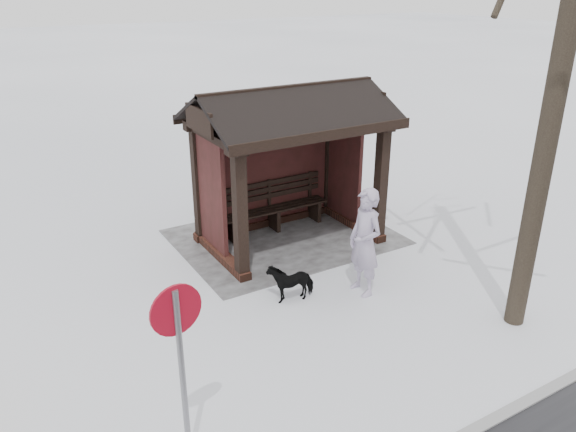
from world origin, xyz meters
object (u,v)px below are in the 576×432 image
object	(u,v)px
road_sign	(178,337)
bus_shelter	(285,133)
pedestrian	(365,242)
dog	(291,281)

from	to	relation	value
road_sign	bus_shelter	bearing A→B (deg)	-138.78
bus_shelter	road_sign	xyz separation A→B (m)	(3.78, 4.33, -0.59)
bus_shelter	road_sign	distance (m)	5.77
bus_shelter	pedestrian	xyz separation A→B (m)	(-0.04, 2.47, -1.25)
pedestrian	dog	size ratio (longest dim) A/B	2.46
bus_shelter	road_sign	size ratio (longest dim) A/B	1.66
dog	road_sign	xyz separation A→B (m)	(2.68, 2.30, 1.26)
bus_shelter	dog	bearing A→B (deg)	61.56
bus_shelter	dog	distance (m)	2.96
bus_shelter	pedestrian	size ratio (longest dim) A/B	1.97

